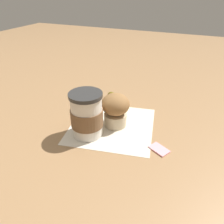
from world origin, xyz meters
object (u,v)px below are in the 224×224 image
sugar_packet (159,149)px  coffee_cup (87,115)px  banana (118,104)px  muffin (115,109)px

sugar_packet → coffee_cup: bearing=93.0°
banana → sugar_packet: banana is taller
coffee_cup → muffin: 0.09m
coffee_cup → banana: 0.17m
muffin → banana: size_ratio=0.74×
muffin → sugar_packet: size_ratio=2.02×
banana → coffee_cup: bearing=171.5°
muffin → banana: 0.10m
coffee_cup → sugar_packet: 0.21m
muffin → sugar_packet: 0.17m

